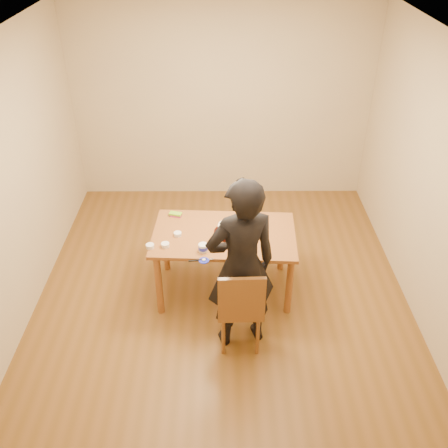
{
  "coord_description": "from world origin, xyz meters",
  "views": [
    {
      "loc": [
        -0.0,
        -4.18,
        3.68
      ],
      "look_at": [
        0.02,
        0.01,
        0.9
      ],
      "focal_mm": 40.0,
      "sensor_mm": 36.0,
      "label": 1
    }
  ],
  "objects_px": {
    "dining_chair": "(240,307)",
    "person": "(241,266)",
    "dining_table": "(224,235)",
    "cake_plate": "(229,233)",
    "cake": "(229,229)"
  },
  "relations": [
    {
      "from": "dining_chair",
      "to": "person",
      "type": "bearing_deg",
      "value": 88.32
    },
    {
      "from": "dining_table",
      "to": "cake_plate",
      "type": "relative_size",
      "value": 4.61
    },
    {
      "from": "dining_chair",
      "to": "cake_plate",
      "type": "bearing_deg",
      "value": 95.31
    },
    {
      "from": "dining_table",
      "to": "person",
      "type": "xyz_separation_m",
      "value": [
        0.15,
        -0.73,
        0.16
      ]
    },
    {
      "from": "cake",
      "to": "person",
      "type": "relative_size",
      "value": 0.13
    },
    {
      "from": "cake_plate",
      "to": "cake",
      "type": "bearing_deg",
      "value": 90.0
    },
    {
      "from": "dining_table",
      "to": "person",
      "type": "bearing_deg",
      "value": -75.49
    },
    {
      "from": "person",
      "to": "dining_table",
      "type": "bearing_deg",
      "value": -94.15
    },
    {
      "from": "dining_table",
      "to": "cake_plate",
      "type": "height_order",
      "value": "cake_plate"
    },
    {
      "from": "dining_chair",
      "to": "cake_plate",
      "type": "height_order",
      "value": "cake_plate"
    },
    {
      "from": "cake_plate",
      "to": "cake",
      "type": "height_order",
      "value": "cake"
    },
    {
      "from": "dining_table",
      "to": "dining_chair",
      "type": "bearing_deg",
      "value": -76.15
    },
    {
      "from": "dining_table",
      "to": "cake",
      "type": "distance_m",
      "value": 0.1
    },
    {
      "from": "dining_chair",
      "to": "cake",
      "type": "height_order",
      "value": "cake"
    },
    {
      "from": "cake",
      "to": "dining_table",
      "type": "bearing_deg",
      "value": 176.57
    }
  ]
}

